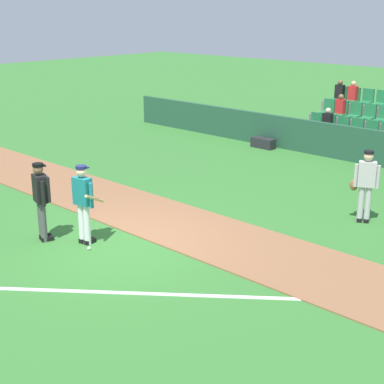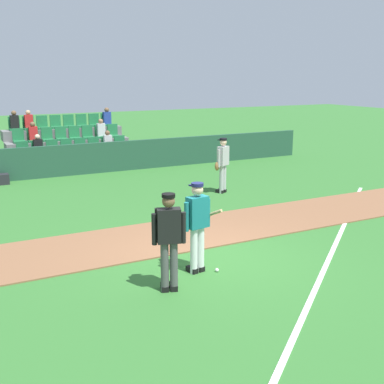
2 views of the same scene
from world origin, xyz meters
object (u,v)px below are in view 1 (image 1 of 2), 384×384
batter_teal_jersey (83,201)px  umpire_home_plate (41,197)px  runner_grey_jersey (365,184)px  baseball (89,248)px  equipment_bag (263,143)px

batter_teal_jersey → umpire_home_plate: 0.97m
umpire_home_plate → batter_teal_jersey: bearing=31.4°
batter_teal_jersey → runner_grey_jersey: 6.54m
batter_teal_jersey → baseball: bearing=-27.0°
runner_grey_jersey → batter_teal_jersey: bearing=-125.1°
umpire_home_plate → baseball: 1.55m
batter_teal_jersey → baseball: size_ratio=23.78×
baseball → equipment_bag: equipment_bag is taller
baseball → batter_teal_jersey: bearing=153.0°
batter_teal_jersey → equipment_bag: size_ratio=1.96×
batter_teal_jersey → baseball: 1.00m
batter_teal_jersey → runner_grey_jersey: bearing=54.9°
batter_teal_jersey → equipment_bag: bearing=104.6°
batter_teal_jersey → equipment_bag: (-2.58, 9.93, -0.79)m
batter_teal_jersey → umpire_home_plate: bearing=-148.6°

